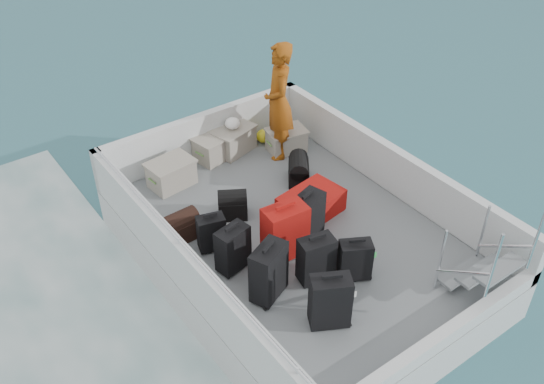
% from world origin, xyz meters
% --- Properties ---
extents(ground, '(160.00, 160.00, 0.00)m').
position_xyz_m(ground, '(0.00, 0.00, 0.00)').
color(ground, '#184856').
rests_on(ground, ground).
extents(ferry_hull, '(3.60, 5.00, 0.60)m').
position_xyz_m(ferry_hull, '(0.00, 0.00, 0.30)').
color(ferry_hull, silver).
rests_on(ferry_hull, ground).
extents(deck, '(3.30, 4.70, 0.02)m').
position_xyz_m(deck, '(0.00, 0.00, 0.61)').
color(deck, slate).
rests_on(deck, ferry_hull).
extents(deck_fittings, '(3.60, 5.00, 0.90)m').
position_xyz_m(deck_fittings, '(0.35, -0.32, 0.99)').
color(deck_fittings, silver).
rests_on(deck_fittings, deck).
extents(suitcase_0, '(0.54, 0.44, 0.73)m').
position_xyz_m(suitcase_0, '(-0.98, -0.72, 0.99)').
color(suitcase_0, black).
rests_on(suitcase_0, deck).
extents(suitcase_1, '(0.45, 0.31, 0.62)m').
position_xyz_m(suitcase_1, '(-1.07, -0.08, 0.93)').
color(suitcase_1, black).
rests_on(suitcase_1, deck).
extents(suitcase_2, '(0.40, 0.30, 0.51)m').
position_xyz_m(suitcase_2, '(-1.09, 0.39, 0.88)').
color(suitcase_2, black).
rests_on(suitcase_2, deck).
extents(suitcase_3, '(0.52, 0.45, 0.69)m').
position_xyz_m(suitcase_3, '(-0.69, -1.47, 0.96)').
color(suitcase_3, black).
rests_on(suitcase_3, deck).
extents(suitcase_4, '(0.47, 0.33, 0.63)m').
position_xyz_m(suitcase_4, '(-0.36, -0.83, 0.94)').
color(suitcase_4, black).
rests_on(suitcase_4, deck).
extents(suitcase_5, '(0.57, 0.37, 0.75)m').
position_xyz_m(suitcase_5, '(-0.40, -0.26, 1.00)').
color(suitcase_5, '#AF110D').
rests_on(suitcase_5, deck).
extents(suitcase_6, '(0.45, 0.39, 0.55)m').
position_xyz_m(suitcase_6, '(0.04, -1.09, 0.89)').
color(suitcase_6, black).
rests_on(suitcase_6, deck).
extents(suitcase_7, '(0.53, 0.40, 0.66)m').
position_xyz_m(suitcase_7, '(0.05, -0.15, 0.95)').
color(suitcase_7, black).
rests_on(suitcase_7, deck).
extents(suitcase_8, '(0.94, 0.69, 0.34)m').
position_xyz_m(suitcase_8, '(0.40, 0.20, 0.79)').
color(suitcase_8, '#AF110D').
rests_on(suitcase_8, deck).
extents(duffel_0, '(0.47, 0.32, 0.32)m').
position_xyz_m(duffel_0, '(-1.31, 0.81, 0.78)').
color(duffel_0, black).
rests_on(duffel_0, deck).
extents(duffel_1, '(0.49, 0.46, 0.32)m').
position_xyz_m(duffel_1, '(-0.50, 0.81, 0.78)').
color(duffel_1, black).
rests_on(duffel_1, deck).
extents(duffel_2, '(0.53, 0.56, 0.32)m').
position_xyz_m(duffel_2, '(0.76, 0.93, 0.78)').
color(duffel_2, black).
rests_on(duffel_2, deck).
extents(crate_0, '(0.67, 0.50, 0.38)m').
position_xyz_m(crate_0, '(-0.83, 1.95, 0.81)').
color(crate_0, '#9F968A').
rests_on(crate_0, deck).
extents(crate_1, '(0.68, 0.53, 0.37)m').
position_xyz_m(crate_1, '(0.08, 2.20, 0.80)').
color(crate_1, '#9F968A').
rests_on(crate_1, deck).
extents(crate_2, '(0.73, 0.59, 0.39)m').
position_xyz_m(crate_2, '(0.42, 2.20, 0.81)').
color(crate_2, '#9F968A').
rests_on(crate_2, deck).
extents(crate_3, '(0.64, 0.50, 0.35)m').
position_xyz_m(crate_3, '(1.12, 1.70, 0.79)').
color(crate_3, '#9F968A').
rests_on(crate_3, deck).
extents(yellow_bag, '(0.28, 0.26, 0.22)m').
position_xyz_m(yellow_bag, '(0.98, 2.13, 0.73)').
color(yellow_bag, gold).
rests_on(yellow_bag, deck).
extents(white_bag, '(0.24, 0.24, 0.18)m').
position_xyz_m(white_bag, '(0.42, 2.20, 1.10)').
color(white_bag, white).
rests_on(white_bag, crate_2).
extents(passenger, '(0.71, 0.82, 1.87)m').
position_xyz_m(passenger, '(0.95, 1.70, 1.56)').
color(passenger, '#CA6013').
rests_on(passenger, deck).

